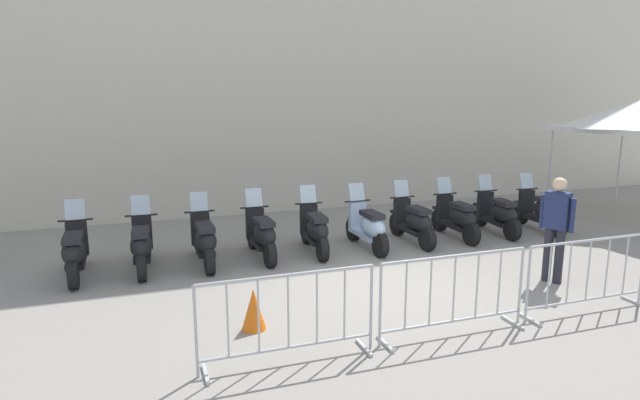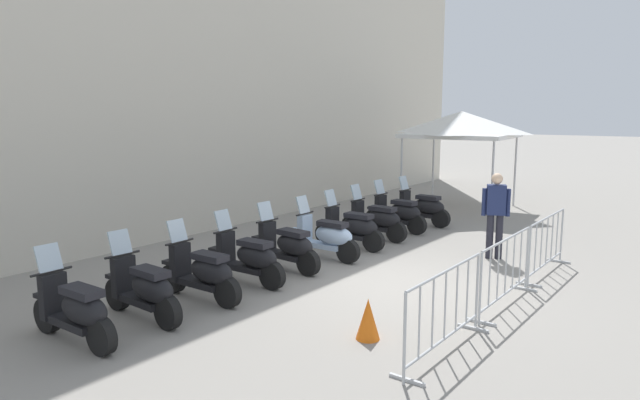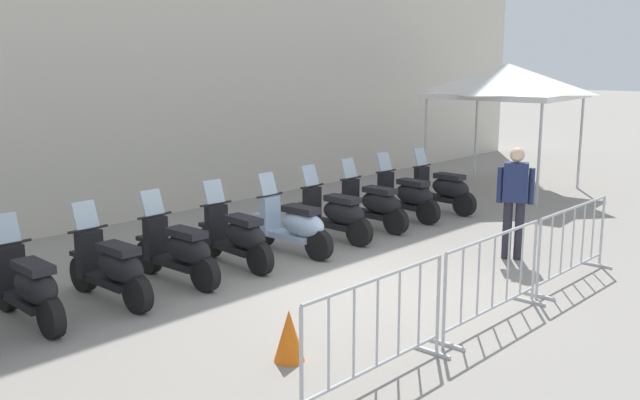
{
  "view_description": "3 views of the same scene",
  "coord_description": "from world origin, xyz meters",
  "px_view_note": "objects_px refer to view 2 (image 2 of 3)",
  "views": [
    {
      "loc": [
        -4.33,
        -6.85,
        3.02
      ],
      "look_at": [
        -0.12,
        2.32,
        0.98
      ],
      "focal_mm": 29.46,
      "sensor_mm": 36.0,
      "label": 1
    },
    {
      "loc": [
        -8.86,
        -3.84,
        3.0
      ],
      "look_at": [
        0.19,
        1.67,
        1.29
      ],
      "focal_mm": 32.13,
      "sensor_mm": 36.0,
      "label": 2
    },
    {
      "loc": [
        -7.72,
        -5.08,
        3.08
      ],
      "look_at": [
        1.08,
        1.61,
        0.84
      ],
      "focal_mm": 40.13,
      "sensor_mm": 36.0,
      "label": 3
    }
  ],
  "objects_px": {
    "motorcycle_4": "(287,247)",
    "motorcycle_6": "(352,228)",
    "motorcycle_7": "(376,220)",
    "traffic_cone": "(368,319)",
    "motorcycle_3": "(248,258)",
    "motorcycle_8": "(398,213)",
    "motorcycle_0": "(76,311)",
    "motorcycle_1": "(144,290)",
    "barrier_segment_2": "(547,245)",
    "motorcycle_9": "(422,208)",
    "canopy_tent": "(461,124)",
    "barrier_segment_1": "(506,272)",
    "motorcycle_2": "(203,273)",
    "officer_near_row_end": "(496,211)",
    "barrier_segment_0": "(445,312)",
    "motorcycle_5": "(325,237)"
  },
  "relations": [
    {
      "from": "motorcycle_6",
      "to": "barrier_segment_2",
      "type": "height_order",
      "value": "motorcycle_6"
    },
    {
      "from": "motorcycle_1",
      "to": "motorcycle_3",
      "type": "bearing_deg",
      "value": -5.15
    },
    {
      "from": "barrier_segment_0",
      "to": "motorcycle_4",
      "type": "bearing_deg",
      "value": 61.78
    },
    {
      "from": "motorcycle_7",
      "to": "motorcycle_8",
      "type": "distance_m",
      "value": 1.05
    },
    {
      "from": "barrier_segment_2",
      "to": "canopy_tent",
      "type": "relative_size",
      "value": 0.71
    },
    {
      "from": "motorcycle_0",
      "to": "motorcycle_9",
      "type": "bearing_deg",
      "value": -5.9
    },
    {
      "from": "motorcycle_2",
      "to": "officer_near_row_end",
      "type": "relative_size",
      "value": 1.0
    },
    {
      "from": "motorcycle_3",
      "to": "motorcycle_8",
      "type": "height_order",
      "value": "same"
    },
    {
      "from": "barrier_segment_2",
      "to": "traffic_cone",
      "type": "xyz_separation_m",
      "value": [
        -4.41,
        1.42,
        -0.25
      ]
    },
    {
      "from": "motorcycle_2",
      "to": "traffic_cone",
      "type": "xyz_separation_m",
      "value": [
        -0.0,
        -2.89,
        -0.18
      ]
    },
    {
      "from": "officer_near_row_end",
      "to": "traffic_cone",
      "type": "xyz_separation_m",
      "value": [
        -4.98,
        0.33,
        -0.71
      ]
    },
    {
      "from": "motorcycle_1",
      "to": "motorcycle_4",
      "type": "distance_m",
      "value": 3.17
    },
    {
      "from": "motorcycle_2",
      "to": "motorcycle_8",
      "type": "distance_m",
      "value": 6.33
    },
    {
      "from": "motorcycle_9",
      "to": "motorcycle_8",
      "type": "bearing_deg",
      "value": 168.1
    },
    {
      "from": "barrier_segment_1",
      "to": "motorcycle_7",
      "type": "bearing_deg",
      "value": 50.4
    },
    {
      "from": "motorcycle_3",
      "to": "officer_near_row_end",
      "type": "bearing_deg",
      "value": -38.97
    },
    {
      "from": "motorcycle_2",
      "to": "motorcycle_7",
      "type": "distance_m",
      "value": 5.28
    },
    {
      "from": "barrier_segment_0",
      "to": "canopy_tent",
      "type": "height_order",
      "value": "canopy_tent"
    },
    {
      "from": "motorcycle_8",
      "to": "canopy_tent",
      "type": "height_order",
      "value": "canopy_tent"
    },
    {
      "from": "barrier_segment_1",
      "to": "canopy_tent",
      "type": "bearing_deg",
      "value": 22.41
    },
    {
      "from": "motorcycle_4",
      "to": "motorcycle_5",
      "type": "distance_m",
      "value": 1.07
    },
    {
      "from": "motorcycle_5",
      "to": "canopy_tent",
      "type": "distance_m",
      "value": 7.47
    },
    {
      "from": "motorcycle_4",
      "to": "motorcycle_5",
      "type": "relative_size",
      "value": 1.0
    },
    {
      "from": "motorcycle_5",
      "to": "motorcycle_7",
      "type": "bearing_deg",
      "value": -2.81
    },
    {
      "from": "motorcycle_4",
      "to": "barrier_segment_2",
      "type": "distance_m",
      "value": 4.76
    },
    {
      "from": "motorcycle_1",
      "to": "canopy_tent",
      "type": "relative_size",
      "value": 0.59
    },
    {
      "from": "motorcycle_3",
      "to": "motorcycle_7",
      "type": "height_order",
      "value": "same"
    },
    {
      "from": "motorcycle_4",
      "to": "barrier_segment_0",
      "type": "relative_size",
      "value": 0.83
    },
    {
      "from": "barrier_segment_1",
      "to": "traffic_cone",
      "type": "relative_size",
      "value": 3.77
    },
    {
      "from": "motorcycle_2",
      "to": "traffic_cone",
      "type": "bearing_deg",
      "value": -90.08
    },
    {
      "from": "motorcycle_1",
      "to": "motorcycle_2",
      "type": "distance_m",
      "value": 1.06
    },
    {
      "from": "barrier_segment_2",
      "to": "motorcycle_8",
      "type": "bearing_deg",
      "value": 63.24
    },
    {
      "from": "motorcycle_0",
      "to": "barrier_segment_0",
      "type": "xyz_separation_m",
      "value": [
        2.2,
        -4.1,
        0.07
      ]
    },
    {
      "from": "motorcycle_4",
      "to": "officer_near_row_end",
      "type": "distance_m",
      "value": 4.24
    },
    {
      "from": "motorcycle_0",
      "to": "motorcycle_6",
      "type": "bearing_deg",
      "value": -5.52
    },
    {
      "from": "barrier_segment_0",
      "to": "traffic_cone",
      "type": "relative_size",
      "value": 3.77
    },
    {
      "from": "motorcycle_2",
      "to": "motorcycle_4",
      "type": "relative_size",
      "value": 1.0
    },
    {
      "from": "motorcycle_3",
      "to": "motorcycle_9",
      "type": "xyz_separation_m",
      "value": [
        6.29,
        -0.71,
        0.0
      ]
    },
    {
      "from": "motorcycle_1",
      "to": "motorcycle_9",
      "type": "distance_m",
      "value": 8.45
    },
    {
      "from": "motorcycle_4",
      "to": "motorcycle_6",
      "type": "relative_size",
      "value": 1.0
    },
    {
      "from": "motorcycle_2",
      "to": "officer_near_row_end",
      "type": "bearing_deg",
      "value": -32.97
    },
    {
      "from": "motorcycle_0",
      "to": "motorcycle_7",
      "type": "bearing_deg",
      "value": -5.27
    },
    {
      "from": "motorcycle_1",
      "to": "motorcycle_9",
      "type": "height_order",
      "value": "same"
    },
    {
      "from": "canopy_tent",
      "to": "traffic_cone",
      "type": "relative_size",
      "value": 5.34
    },
    {
      "from": "motorcycle_8",
      "to": "traffic_cone",
      "type": "bearing_deg",
      "value": -159.61
    },
    {
      "from": "barrier_segment_0",
      "to": "motorcycle_7",
      "type": "bearing_deg",
      "value": 33.54
    },
    {
      "from": "motorcycle_2",
      "to": "motorcycle_6",
      "type": "bearing_deg",
      "value": -5.4
    },
    {
      "from": "motorcycle_0",
      "to": "motorcycle_6",
      "type": "relative_size",
      "value": 1.0
    },
    {
      "from": "motorcycle_8",
      "to": "barrier_segment_1",
      "type": "height_order",
      "value": "motorcycle_8"
    },
    {
      "from": "motorcycle_7",
      "to": "traffic_cone",
      "type": "xyz_separation_m",
      "value": [
        -5.26,
        -2.43,
        -0.18
      ]
    }
  ]
}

